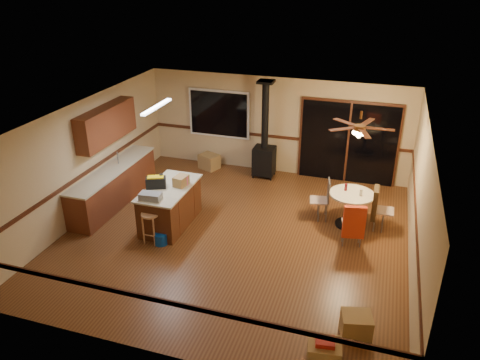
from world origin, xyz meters
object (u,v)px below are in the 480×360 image
at_px(box_corner_b, 356,325).
at_px(chair_near, 354,222).
at_px(kitchen_island, 170,206).
at_px(box_under_window, 209,161).
at_px(toolbox_black, 156,182).
at_px(chair_left, 324,195).
at_px(box_corner_a, 324,353).
at_px(wood_stove, 264,151).
at_px(bar_stool, 151,228).
at_px(blue_bucket, 161,238).
at_px(toolbox_grey, 150,196).
at_px(chair_right, 376,203).
at_px(dining_table, 351,204).

bearing_deg(box_corner_b, chair_near, 96.91).
height_order(kitchen_island, box_under_window, kitchen_island).
bearing_deg(chair_near, toolbox_black, -175.26).
distance_m(chair_left, box_corner_a, 4.25).
distance_m(wood_stove, bar_stool, 4.09).
bearing_deg(blue_bucket, toolbox_grey, 144.62).
height_order(blue_bucket, box_corner_a, box_corner_a).
height_order(chair_near, box_corner_b, chair_near).
bearing_deg(box_corner_b, wood_stove, 118.73).
relative_size(blue_bucket, box_corner_a, 0.62).
bearing_deg(bar_stool, blue_bucket, -2.45).
relative_size(toolbox_black, chair_left, 0.81).
xyz_separation_m(bar_stool, box_corner_a, (3.86, -2.15, -0.15)).
relative_size(wood_stove, blue_bucket, 8.59).
bearing_deg(chair_left, chair_near, -53.74).
distance_m(toolbox_grey, blue_bucket, 0.90).
bearing_deg(chair_right, box_under_window, 157.21).
xyz_separation_m(dining_table, chair_left, (-0.60, 0.12, 0.06)).
xyz_separation_m(bar_stool, chair_left, (3.22, 2.04, 0.25)).
relative_size(toolbox_black, bar_stool, 0.62).
bearing_deg(box_corner_a, chair_near, 88.37).
bearing_deg(box_under_window, toolbox_grey, -87.20).
relative_size(blue_bucket, chair_right, 0.42).
xyz_separation_m(box_under_window, box_corner_b, (4.48, -5.31, -0.02)).
xyz_separation_m(kitchen_island, dining_table, (3.75, 1.14, 0.08)).
xyz_separation_m(box_corner_a, box_corner_b, (0.39, 0.72, 0.01)).
height_order(toolbox_grey, bar_stool, toolbox_grey).
distance_m(toolbox_grey, bar_stool, 0.66).
bearing_deg(wood_stove, dining_table, -38.01).
relative_size(kitchen_island, toolbox_grey, 3.83).
xyz_separation_m(wood_stove, dining_table, (2.45, -1.91, -0.20)).
relative_size(box_under_window, box_corner_b, 1.11).
xyz_separation_m(kitchen_island, chair_left, (3.15, 1.25, 0.14)).
height_order(chair_left, chair_near, same).
xyz_separation_m(chair_left, chair_near, (0.73, -1.00, 0.01)).
bearing_deg(wood_stove, kitchen_island, -113.09).
bearing_deg(chair_near, bar_stool, -165.24).
bearing_deg(box_corner_b, blue_bucket, 160.65).
bearing_deg(blue_bucket, kitchen_island, 100.00).
relative_size(blue_bucket, dining_table, 0.31).
bearing_deg(box_corner_b, toolbox_black, 154.39).
height_order(chair_left, box_corner_a, chair_left).
bearing_deg(kitchen_island, box_corner_b, -27.88).
relative_size(kitchen_island, wood_stove, 0.67).
bearing_deg(wood_stove, blue_bucket, -106.80).
bearing_deg(chair_right, kitchen_island, -164.48).
distance_m(bar_stool, dining_table, 4.27).
bearing_deg(dining_table, kitchen_island, -163.16).
bearing_deg(toolbox_grey, kitchen_island, 79.82).
bearing_deg(blue_bucket, wood_stove, 73.20).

